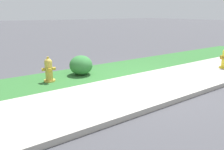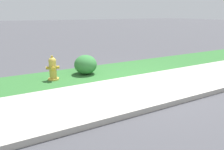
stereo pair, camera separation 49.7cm
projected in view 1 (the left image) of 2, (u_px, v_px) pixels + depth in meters
name	position (u px, v px, depth m)	size (l,w,h in m)	color
ground_plane	(147.00, 86.00, 6.04)	(120.00, 120.00, 0.00)	#424247
sidewalk_pavement	(147.00, 86.00, 6.04)	(18.00, 2.22, 0.01)	#ADA89E
grass_verge	(106.00, 70.00, 7.65)	(18.00, 1.88, 0.01)	#2D662D
street_curb	(183.00, 97.00, 5.08)	(18.00, 0.16, 0.12)	#ADA89E
fire_hydrant_near_corner	(49.00, 70.00, 6.33)	(0.40, 0.38, 0.74)	gold
shrub_bush_mid_verge	(81.00, 65.00, 7.06)	(0.74, 0.74, 0.63)	#337538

